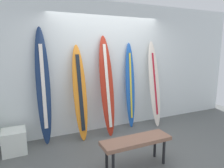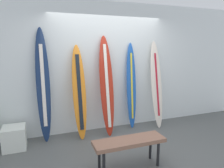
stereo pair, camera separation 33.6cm
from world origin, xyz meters
name	(u,v)px [view 1 (the left image)]	position (x,y,z in m)	size (l,w,h in m)	color
ground	(134,152)	(0.00, 0.00, -0.02)	(8.00, 8.00, 0.04)	#535554
wall_back	(106,67)	(0.00, 1.30, 1.40)	(7.20, 0.20, 2.80)	silver
surfboard_navy	(43,88)	(-1.39, 1.02, 1.09)	(0.26, 0.29, 2.21)	navy
surfboard_sunset	(80,93)	(-0.71, 0.95, 0.94)	(0.27, 0.45, 1.90)	orange
surfboard_crimson	(107,86)	(-0.13, 0.94, 1.03)	(0.30, 0.50, 2.09)	#AD2717
surfboard_cobalt	(130,86)	(0.50, 1.06, 0.95)	(0.23, 0.27, 1.94)	#1F55B3
surfboard_ivory	(154,84)	(1.09, 0.95, 0.99)	(0.29, 0.47, 1.98)	silver
display_block_left	(14,141)	(-1.94, 0.84, 0.21)	(0.40, 0.40, 0.42)	silver
bench	(136,142)	(-0.22, -0.42, 0.40)	(1.11, 0.33, 0.46)	#855C48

